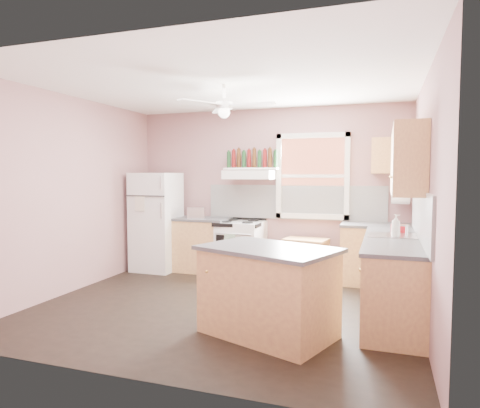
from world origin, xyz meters
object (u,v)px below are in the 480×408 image
(refrigerator, at_px, (156,222))
(island, at_px, (268,293))
(toaster, at_px, (196,213))
(cart, at_px, (306,259))
(stove, at_px, (240,248))

(refrigerator, distance_m, island, 3.44)
(toaster, relative_size, cart, 0.44)
(island, bearing_deg, toaster, 149.18)
(toaster, bearing_deg, cart, -22.83)
(refrigerator, bearing_deg, cart, 3.31)
(refrigerator, relative_size, island, 1.33)
(refrigerator, distance_m, cart, 2.58)
(refrigerator, xyz_separation_m, island, (2.56, -2.26, -0.40))
(refrigerator, height_order, cart, refrigerator)
(refrigerator, height_order, toaster, refrigerator)
(toaster, bearing_deg, island, -76.13)
(cart, xyz_separation_m, island, (0.04, -2.39, 0.11))
(island, bearing_deg, stove, 135.30)
(stove, height_order, cart, stove)
(stove, bearing_deg, toaster, -168.06)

